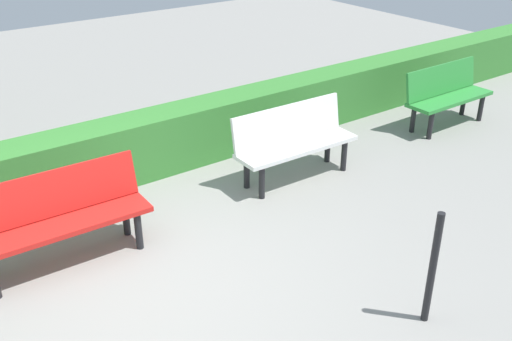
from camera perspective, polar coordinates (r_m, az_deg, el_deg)
ground_plane at (r=5.23m, az=-12.45°, el=-11.91°), size 21.26×21.26×0.00m
bench_green at (r=8.77m, az=18.06°, el=7.19°), size 1.44×0.46×0.86m
bench_white at (r=6.83m, az=3.68°, el=3.06°), size 1.53×0.49×0.86m
bench_red at (r=5.58m, az=-18.75°, el=-4.11°), size 1.63×0.51×0.86m
hedge_row at (r=7.08m, az=-10.49°, el=2.49°), size 17.26×0.51×0.73m
railing_post_mid at (r=4.78m, az=16.81°, el=-9.14°), size 0.06×0.06×1.00m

